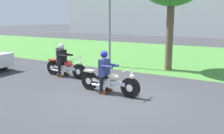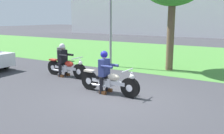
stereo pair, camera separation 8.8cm
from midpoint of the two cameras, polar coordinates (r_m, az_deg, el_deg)
ground at (r=7.72m, az=1.19°, el=-7.07°), size 120.00×120.00×0.00m
grass_verge at (r=16.50m, az=18.25°, el=2.33°), size 60.00×12.00×0.01m
motorcycle_lead at (r=8.00m, az=-0.40°, el=-3.48°), size 2.23×0.66×0.88m
rider_lead at (r=7.99m, az=-1.40°, el=-0.36°), size 0.56×0.48×1.40m
motorcycle_follow at (r=10.44m, az=-10.37°, el=-0.16°), size 2.11×0.66×0.87m
rider_follow at (r=10.48m, az=-11.11°, el=2.23°), size 0.56×0.48×1.39m
trash_can at (r=14.38m, az=-11.53°, el=2.97°), size 0.49×0.49×0.78m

